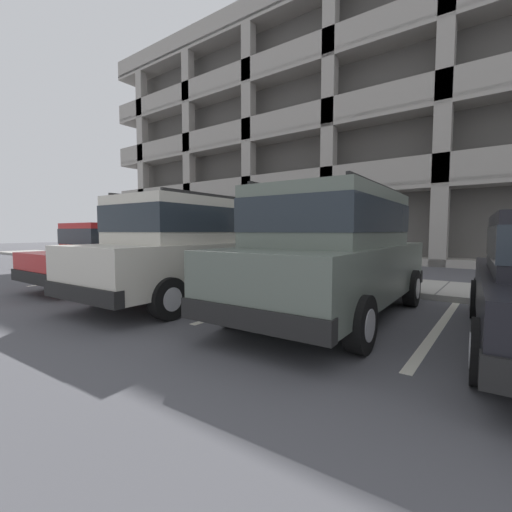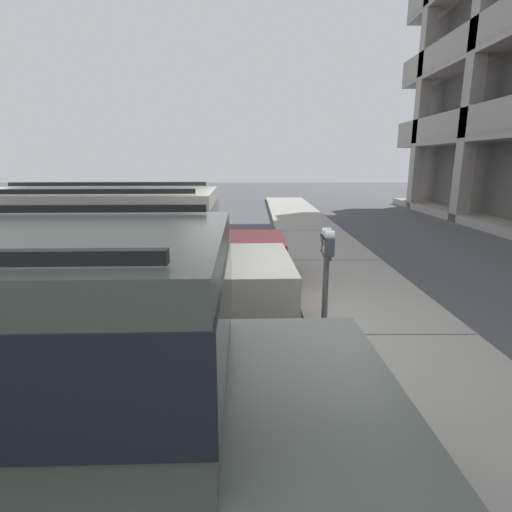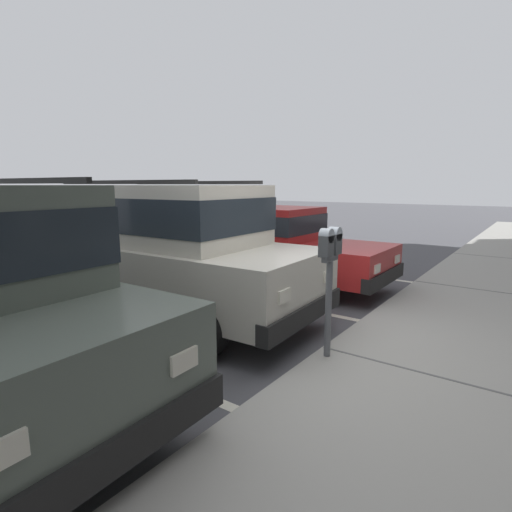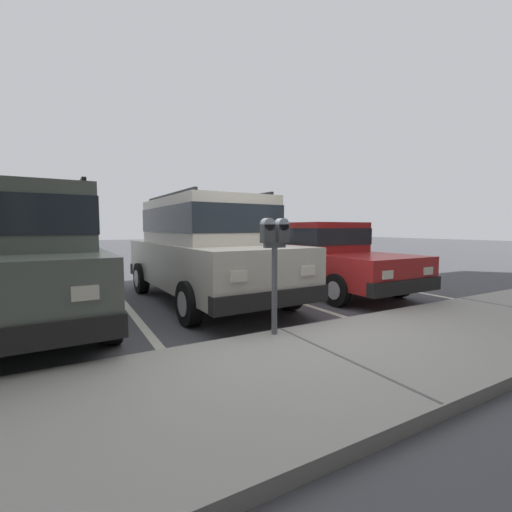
% 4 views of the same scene
% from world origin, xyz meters
% --- Properties ---
extents(ground_plane, '(80.00, 80.00, 0.10)m').
position_xyz_m(ground_plane, '(0.00, 0.00, -0.05)').
color(ground_plane, '#4C4C51').
extents(sidewalk, '(40.00, 2.20, 0.12)m').
position_xyz_m(sidewalk, '(0.00, 1.30, 0.06)').
color(sidewalk, '#9E9B93').
rests_on(sidewalk, ground_plane).
extents(parking_stall_lines, '(11.77, 4.80, 0.01)m').
position_xyz_m(parking_stall_lines, '(1.46, -1.40, 0.00)').
color(parking_stall_lines, silver).
rests_on(parking_stall_lines, ground_plane).
extents(silver_suv, '(2.15, 4.85, 2.03)m').
position_xyz_m(silver_suv, '(0.01, -2.42, 1.09)').
color(silver_suv, beige).
rests_on(silver_suv, ground_plane).
extents(red_sedan, '(1.85, 4.48, 1.54)m').
position_xyz_m(red_sedan, '(-2.70, -2.26, 0.82)').
color(red_sedan, red).
rests_on(red_sedan, ground_plane).
extents(parking_meter_near, '(0.35, 0.12, 1.42)m').
position_xyz_m(parking_meter_near, '(0.19, 0.35, 1.18)').
color(parking_meter_near, '#595B60').
rests_on(parking_meter_near, sidewalk).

